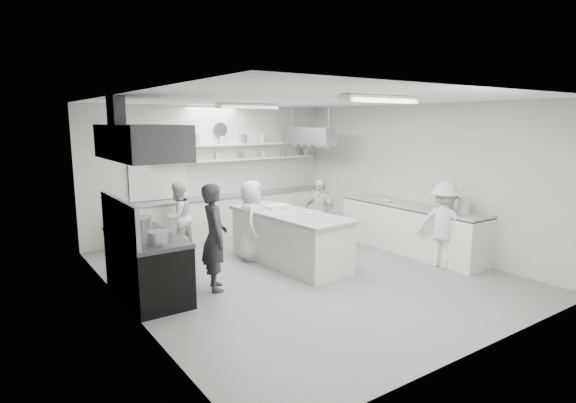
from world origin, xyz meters
TOP-DOWN VIEW (x-y plane):
  - floor at (0.00, 0.00)m, footprint 6.00×7.00m
  - ceiling at (0.00, 0.00)m, footprint 6.00×7.00m
  - wall_back at (0.00, 3.50)m, footprint 6.00×0.04m
  - wall_front at (0.00, -3.50)m, footprint 6.00×0.04m
  - wall_left at (-3.00, 0.00)m, footprint 0.04×7.00m
  - wall_right at (3.00, 0.00)m, footprint 0.04×7.00m
  - stove at (-2.60, 0.40)m, footprint 0.80×1.80m
  - exhaust_hood at (-2.60, 0.40)m, footprint 0.85×2.00m
  - back_counter at (0.30, 3.20)m, footprint 5.00×0.60m
  - shelf_lower at (0.70, 3.37)m, footprint 4.20×0.26m
  - shelf_upper at (0.70, 3.37)m, footprint 4.20×0.26m
  - pass_through_window at (-1.30, 3.48)m, footprint 1.30×0.04m
  - wall_clock at (0.20, 3.46)m, footprint 0.32×0.05m
  - right_counter at (2.65, -0.20)m, footprint 0.74×3.30m
  - pot_rack at (2.00, 2.40)m, footprint 0.30×1.60m
  - light_fixture_front at (0.00, -1.80)m, footprint 1.30×0.25m
  - light_fixture_rear at (0.00, 1.80)m, footprint 1.30×0.25m
  - prep_island at (0.13, 0.53)m, footprint 1.10×2.57m
  - stove_pot at (-2.60, 0.75)m, footprint 0.42×0.42m
  - cook_stove at (-1.62, 0.08)m, footprint 0.57×0.71m
  - cook_back at (-1.26, 2.53)m, footprint 0.85×0.76m
  - cook_island_left at (-0.32, 1.16)m, footprint 0.82×0.90m
  - cook_island_right at (1.45, 1.28)m, footprint 0.56×0.90m
  - cook_right at (2.33, -1.24)m, footprint 0.90×1.16m
  - bowl_island_a at (0.36, 0.24)m, footprint 0.33×0.33m
  - bowl_island_b at (0.05, 0.18)m, footprint 0.25×0.25m
  - bowl_right at (2.47, 0.37)m, footprint 0.32×0.32m

SIDE VIEW (x-z plane):
  - floor at x=0.00m, z-range -0.02..0.00m
  - stove at x=-2.60m, z-range 0.00..0.90m
  - back_counter at x=0.30m, z-range 0.00..0.92m
  - prep_island at x=0.13m, z-range 0.00..0.93m
  - right_counter at x=2.65m, z-range 0.00..0.94m
  - cook_island_right at x=1.45m, z-range 0.00..1.43m
  - cook_back at x=-1.26m, z-range 0.00..1.43m
  - cook_island_left at x=-0.32m, z-range 0.00..1.54m
  - cook_right at x=2.33m, z-range 0.00..1.58m
  - cook_stove at x=-1.62m, z-range 0.00..1.70m
  - bowl_island_b at x=0.05m, z-range 0.93..0.99m
  - bowl_island_a at x=0.36m, z-range 0.93..0.99m
  - bowl_right at x=2.47m, z-range 0.94..1.01m
  - stove_pot at x=-2.60m, z-range 0.91..1.17m
  - pass_through_window at x=-1.30m, z-range 0.95..1.95m
  - wall_back at x=0.00m, z-range 0.00..3.00m
  - wall_front at x=0.00m, z-range 0.00..3.00m
  - wall_left at x=-3.00m, z-range 0.00..3.00m
  - wall_right at x=3.00m, z-range 0.00..3.00m
  - shelf_lower at x=0.70m, z-range 1.73..1.77m
  - shelf_upper at x=0.70m, z-range 2.08..2.12m
  - pot_rack at x=2.00m, z-range 2.10..2.50m
  - exhaust_hood at x=-2.60m, z-range 2.10..2.60m
  - wall_clock at x=0.20m, z-range 2.29..2.61m
  - light_fixture_front at x=0.00m, z-range 2.89..2.99m
  - light_fixture_rear at x=0.00m, z-range 2.89..2.99m
  - ceiling at x=0.00m, z-range 3.00..3.02m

